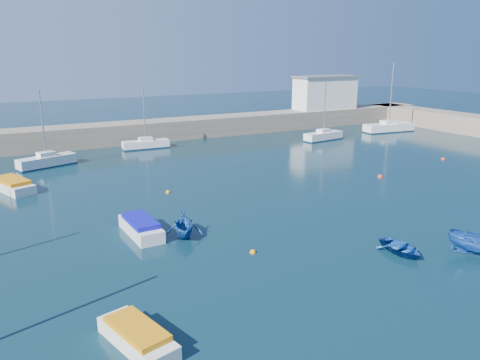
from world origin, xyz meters
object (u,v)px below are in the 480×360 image
sailboat_8 (389,127)px  motorboat_1 (141,227)px  sailboat_6 (146,144)px  dinghy_center (401,248)px  sailboat_5 (47,161)px  sailboat_7 (323,136)px  motorboat_2 (12,185)px  harbor_office (325,93)px  dinghy_left (183,224)px  motorboat_0 (137,336)px

sailboat_8 → motorboat_1: 50.02m
sailboat_6 → dinghy_center: (3.78, -37.50, -0.25)m
sailboat_5 → sailboat_7: 34.80m
sailboat_6 → motorboat_2: 19.92m
motorboat_1 → motorboat_2: (-6.76, 14.99, -0.01)m
harbor_office → motorboat_2: size_ratio=1.80×
sailboat_5 → dinghy_center: bearing=-173.2°
harbor_office → sailboat_5: size_ratio=1.28×
motorboat_1 → sailboat_7: bearing=31.7°
harbor_office → motorboat_1: size_ratio=2.18×
sailboat_7 → sailboat_8: 13.01m
sailboat_5 → dinghy_left: 25.06m
sailboat_7 → motorboat_2: 39.01m
sailboat_6 → dinghy_left: size_ratio=2.41×
motorboat_1 → motorboat_2: 16.45m
motorboat_0 → dinghy_left: dinghy_left is taller
harbor_office → sailboat_5: 44.68m
sailboat_5 → sailboat_6: size_ratio=1.04×
sailboat_7 → motorboat_0: sailboat_7 is taller
motorboat_0 → dinghy_center: 16.35m
motorboat_2 → dinghy_left: size_ratio=1.78×
sailboat_8 → motorboat_2: sailboat_8 is taller
harbor_office → dinghy_left: harbor_office is taller
sailboat_7 → harbor_office: bearing=-45.9°
motorboat_1 → motorboat_0: bearing=-109.9°
sailboat_7 → motorboat_1: size_ratio=1.70×
motorboat_2 → sailboat_5: bearing=44.6°
sailboat_8 → dinghy_left: (-42.34, -24.13, 0.14)m
sailboat_8 → harbor_office: bearing=30.0°
dinghy_center → motorboat_0: bearing=-172.0°
dinghy_left → motorboat_2: bearing=137.9°
sailboat_5 → motorboat_2: bearing=136.2°
sailboat_8 → motorboat_2: 51.97m
sailboat_7 → sailboat_8: (12.97, 0.98, 0.07)m
sailboat_8 → motorboat_0: 59.17m
sailboat_5 → motorboat_1: (3.08, -22.86, -0.10)m
motorboat_0 → motorboat_2: 26.81m
motorboat_1 → dinghy_left: bearing=-37.3°
sailboat_5 → motorboat_2: 8.69m
sailboat_6 → motorboat_0: size_ratio=1.74×
harbor_office → sailboat_5: (-43.41, -9.61, -4.48)m
sailboat_7 → dinghy_left: bearing=120.6°
sailboat_7 → motorboat_1: bearing=116.6°
sailboat_5 → dinghy_left: sailboat_5 is taller
motorboat_1 → dinghy_center: motorboat_1 is taller
sailboat_7 → sailboat_5: bearing=80.2°
sailboat_8 → dinghy_left: sailboat_8 is taller
sailboat_6 → dinghy_center: size_ratio=2.51×
dinghy_left → sailboat_6: bearing=96.5°
sailboat_5 → dinghy_left: (5.40, -24.47, 0.19)m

